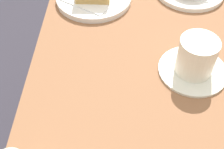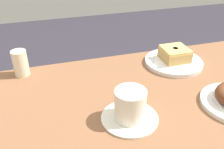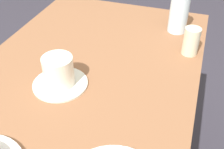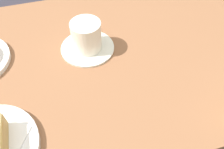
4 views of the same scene
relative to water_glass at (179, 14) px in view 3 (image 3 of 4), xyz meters
The scene contains 4 objects.
table 0.49m from the water_glass, 28.26° to the right, with size 1.16×0.65×0.70m.
water_glass is the anchor object (origin of this frame).
coffee_cup 0.49m from the water_glass, 32.18° to the right, with size 0.15×0.15×0.09m.
sugar_jar 0.15m from the water_glass, 23.62° to the left, with size 0.05×0.05×0.09m, color beige.
Camera 3 is at (0.53, 0.29, 1.20)m, focal length 45.15 mm.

